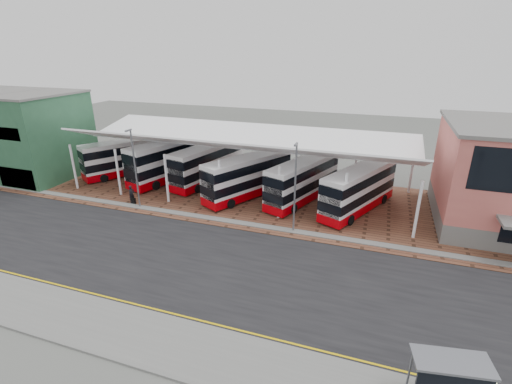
% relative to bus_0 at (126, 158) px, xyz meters
% --- Properties ---
extents(ground, '(140.00, 140.00, 0.00)m').
position_rel_bus_0_xyz_m(ground, '(21.71, -14.64, -2.22)').
color(ground, '#51544F').
extents(road, '(120.00, 14.00, 0.02)m').
position_rel_bus_0_xyz_m(road, '(21.71, -15.64, -2.21)').
color(road, black).
rests_on(road, ground).
extents(forecourt, '(72.00, 16.00, 0.06)m').
position_rel_bus_0_xyz_m(forecourt, '(23.71, -1.64, -2.19)').
color(forecourt, brown).
rests_on(forecourt, ground).
extents(sidewalk, '(120.00, 4.00, 0.14)m').
position_rel_bus_0_xyz_m(sidewalk, '(21.71, -23.64, -2.15)').
color(sidewalk, slate).
rests_on(sidewalk, ground).
extents(north_kerb, '(120.00, 0.80, 0.14)m').
position_rel_bus_0_xyz_m(north_kerb, '(21.71, -8.44, -2.15)').
color(north_kerb, slate).
rests_on(north_kerb, ground).
extents(yellow_line_near, '(120.00, 0.12, 0.01)m').
position_rel_bus_0_xyz_m(yellow_line_near, '(21.71, -21.64, -2.19)').
color(yellow_line_near, yellow).
rests_on(yellow_line_near, road).
extents(yellow_line_far, '(120.00, 0.12, 0.01)m').
position_rel_bus_0_xyz_m(yellow_line_far, '(21.71, -21.34, -2.19)').
color(yellow_line_far, yellow).
rests_on(yellow_line_far, road).
extents(canopy, '(37.00, 11.63, 7.07)m').
position_rel_bus_0_xyz_m(canopy, '(15.71, -0.70, 3.58)').
color(canopy, white).
rests_on(canopy, ground).
extents(shop_green, '(6.40, 10.20, 10.22)m').
position_rel_bus_0_xyz_m(shop_green, '(-8.29, -3.66, 2.90)').
color(shop_green, '#2E603F').
rests_on(shop_green, ground).
extents(shop_cream, '(6.40, 10.20, 10.22)m').
position_rel_bus_0_xyz_m(shop_cream, '(-14.79, -3.66, 2.90)').
color(shop_cream, beige).
rests_on(shop_cream, ground).
extents(lamp_west, '(0.16, 0.90, 8.07)m').
position_rel_bus_0_xyz_m(lamp_west, '(7.71, -8.36, 2.14)').
color(lamp_west, slate).
rests_on(lamp_west, ground).
extents(lamp_east, '(0.16, 0.90, 8.07)m').
position_rel_bus_0_xyz_m(lamp_east, '(23.71, -8.36, 2.14)').
color(lamp_east, slate).
rests_on(lamp_east, ground).
extents(bus_0, '(7.62, 10.22, 4.34)m').
position_rel_bus_0_xyz_m(bus_0, '(0.00, 0.00, 0.00)').
color(bus_0, white).
rests_on(bus_0, forecourt).
extents(bus_1, '(5.98, 12.02, 4.84)m').
position_rel_bus_0_xyz_m(bus_1, '(6.35, 0.30, 0.25)').
color(bus_1, white).
rests_on(bus_1, forecourt).
extents(bus_2, '(5.04, 11.19, 4.49)m').
position_rel_bus_0_xyz_m(bus_2, '(11.08, 0.75, 0.08)').
color(bus_2, white).
rests_on(bus_2, forecourt).
extents(bus_3, '(7.21, 10.67, 4.44)m').
position_rel_bus_0_xyz_m(bus_3, '(17.09, -1.99, 0.05)').
color(bus_3, white).
rests_on(bus_3, forecourt).
extents(bus_4, '(5.92, 10.79, 4.37)m').
position_rel_bus_0_xyz_m(bus_4, '(22.90, -1.18, 0.01)').
color(bus_4, white).
rests_on(bus_4, forecourt).
extents(bus_5, '(6.57, 10.68, 4.37)m').
position_rel_bus_0_xyz_m(bus_5, '(28.64, -1.91, 0.02)').
color(bus_5, white).
rests_on(bus_5, forecourt).
extents(pedestrian, '(0.58, 0.75, 1.85)m').
position_rel_bus_0_xyz_m(pedestrian, '(6.26, -7.58, -1.23)').
color(pedestrian, black).
rests_on(pedestrian, forecourt).
extents(suitcase, '(0.37, 0.27, 0.64)m').
position_rel_bus_0_xyz_m(suitcase, '(6.61, -7.83, -1.84)').
color(suitcase, black).
rests_on(suitcase, forecourt).
extents(bus_shelter, '(3.51, 2.05, 2.66)m').
position_rel_bus_0_xyz_m(bus_shelter, '(34.50, -23.10, -0.42)').
color(bus_shelter, black).
rests_on(bus_shelter, sidewalk).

